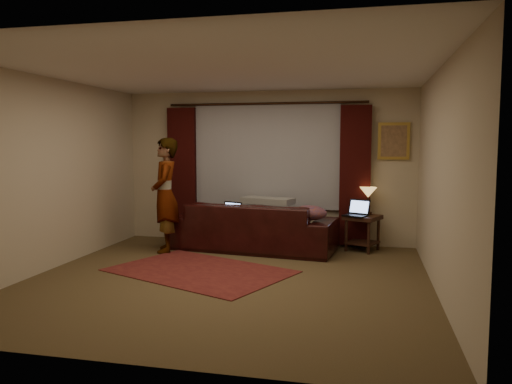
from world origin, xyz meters
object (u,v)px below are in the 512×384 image
at_px(sofa, 254,217).
at_px(laptop_table, 355,208).
at_px(end_table, 362,233).
at_px(tiffany_lamp, 368,201).
at_px(laptop_sofa, 228,211).
at_px(person, 165,195).

distance_m(sofa, laptop_table, 1.62).
xyz_separation_m(sofa, laptop_table, (1.60, 0.18, 0.17)).
distance_m(end_table, tiffany_lamp, 0.53).
relative_size(tiffany_lamp, laptop_table, 1.14).
bearing_deg(laptop_sofa, sofa, 49.21).
height_order(tiffany_lamp, person, person).
height_order(laptop_sofa, laptop_table, laptop_table).
relative_size(sofa, laptop_table, 6.79).
xyz_separation_m(end_table, laptop_table, (-0.11, -0.11, 0.41)).
distance_m(tiffany_lamp, laptop_table, 0.33).
bearing_deg(tiffany_lamp, sofa, -166.51).
bearing_deg(laptop_table, tiffany_lamp, 78.53).
relative_size(tiffany_lamp, person, 0.24).
xyz_separation_m(laptop_sofa, tiffany_lamp, (2.17, 0.63, 0.14)).
bearing_deg(end_table, laptop_sofa, -166.72).
bearing_deg(laptop_table, end_table, 70.12).
bearing_deg(end_table, sofa, -170.34).
distance_m(end_table, laptop_table, 0.44).
relative_size(sofa, person, 1.45).
xyz_separation_m(tiffany_lamp, person, (-3.12, -0.87, 0.11)).
height_order(end_table, person, person).
bearing_deg(tiffany_lamp, laptop_table, -127.64).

